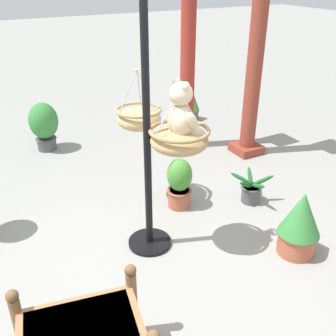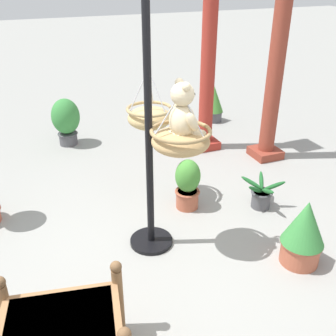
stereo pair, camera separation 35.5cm
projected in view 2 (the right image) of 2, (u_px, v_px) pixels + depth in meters
ground_plane at (160, 256)px, 3.94m from camera, size 40.00×40.00×0.00m
display_pole_central at (150, 178)px, 3.77m from camera, size 0.44×0.44×2.46m
hanging_basket_with_teddy at (181, 139)px, 3.54m from camera, size 0.56×0.56×0.57m
teddy_bear at (184, 114)px, 3.44m from camera, size 0.37×0.33×0.53m
hanging_basket_left_high at (150, 117)px, 4.46m from camera, size 0.52×0.52×0.68m
greenhouse_pillar_right at (275, 72)px, 5.38m from camera, size 0.43×0.43×2.64m
greenhouse_pillar_far_back at (208, 55)px, 5.61m from camera, size 0.41×0.41×2.96m
potted_plant_bushy_green at (214, 104)px, 7.16m from camera, size 0.35×0.35×0.65m
potted_plant_small_succulent at (304, 232)px, 3.70m from camera, size 0.41×0.41×0.69m
potted_plant_conical_shrub at (261, 195)px, 4.66m from camera, size 0.51×0.50×0.38m
potted_plant_trailing_ivy at (66, 120)px, 6.18m from camera, size 0.44×0.44×0.75m
potted_plant_broad_leaf at (188, 184)px, 4.58m from camera, size 0.30×0.30×0.62m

